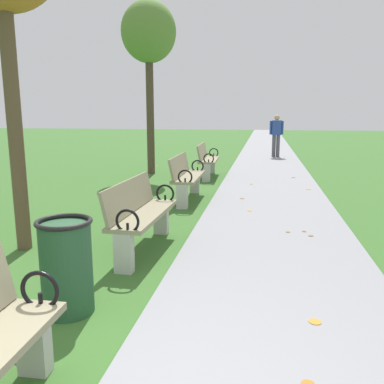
{
  "coord_description": "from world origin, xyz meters",
  "views": [
    {
      "loc": [
        0.99,
        -1.48,
        1.73
      ],
      "look_at": [
        -0.05,
        4.38,
        0.55
      ],
      "focal_mm": 37.71,
      "sensor_mm": 36.0,
      "label": 1
    }
  ],
  "objects_px": {
    "tree_2": "(149,35)",
    "trash_bin": "(67,266)",
    "park_bench_4": "(207,159)",
    "pedestrian_walking": "(276,133)",
    "park_bench_2": "(141,213)",
    "park_bench_3": "(186,176)"
  },
  "relations": [
    {
      "from": "pedestrian_walking",
      "to": "tree_2",
      "type": "bearing_deg",
      "value": -126.07
    },
    {
      "from": "park_bench_2",
      "to": "tree_2",
      "type": "height_order",
      "value": "tree_2"
    },
    {
      "from": "park_bench_4",
      "to": "tree_2",
      "type": "relative_size",
      "value": 0.34
    },
    {
      "from": "park_bench_3",
      "to": "trash_bin",
      "type": "relative_size",
      "value": 1.91
    },
    {
      "from": "park_bench_2",
      "to": "park_bench_4",
      "type": "xyz_separation_m",
      "value": [
        0.0,
        6.03,
        0.0
      ]
    },
    {
      "from": "park_bench_4",
      "to": "pedestrian_walking",
      "type": "bearing_deg",
      "value": 69.91
    },
    {
      "from": "trash_bin",
      "to": "pedestrian_walking",
      "type": "bearing_deg",
      "value": 80.84
    },
    {
      "from": "pedestrian_walking",
      "to": "trash_bin",
      "type": "bearing_deg",
      "value": -99.16
    },
    {
      "from": "park_bench_2",
      "to": "tree_2",
      "type": "relative_size",
      "value": 0.34
    },
    {
      "from": "tree_2",
      "to": "pedestrian_walking",
      "type": "bearing_deg",
      "value": 53.93
    },
    {
      "from": "park_bench_4",
      "to": "park_bench_2",
      "type": "bearing_deg",
      "value": -90.0
    },
    {
      "from": "park_bench_4",
      "to": "pedestrian_walking",
      "type": "relative_size",
      "value": 1.0
    },
    {
      "from": "tree_2",
      "to": "trash_bin",
      "type": "relative_size",
      "value": 5.58
    },
    {
      "from": "trash_bin",
      "to": "park_bench_3",
      "type": "bearing_deg",
      "value": 88.21
    },
    {
      "from": "park_bench_4",
      "to": "tree_2",
      "type": "bearing_deg",
      "value": 167.56
    },
    {
      "from": "park_bench_3",
      "to": "tree_2",
      "type": "distance_m",
      "value": 4.99
    },
    {
      "from": "park_bench_4",
      "to": "tree_2",
      "type": "height_order",
      "value": "tree_2"
    },
    {
      "from": "park_bench_3",
      "to": "park_bench_4",
      "type": "distance_m",
      "value": 2.98
    },
    {
      "from": "pedestrian_walking",
      "to": "park_bench_3",
      "type": "bearing_deg",
      "value": -103.21
    },
    {
      "from": "park_bench_2",
      "to": "pedestrian_walking",
      "type": "xyz_separation_m",
      "value": [
        1.96,
        11.38,
        0.44
      ]
    },
    {
      "from": "park_bench_3",
      "to": "trash_bin",
      "type": "xyz_separation_m",
      "value": [
        -0.15,
        -4.72,
        -0.06
      ]
    },
    {
      "from": "pedestrian_walking",
      "to": "trash_bin",
      "type": "relative_size",
      "value": 1.93
    }
  ]
}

